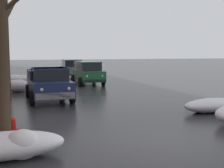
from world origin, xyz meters
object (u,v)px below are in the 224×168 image
object	(u,v)px
bare_tree_at_the_corner	(3,8)
suv_grey_parked_kerbside_mid	(72,68)
pickup_truck_darkblue_approaching_near_lane	(49,84)
bare_tree_second_along_sidewalk	(4,25)
suv_green_parked_kerbside_close	(87,72)
fire_hydrant	(12,129)

from	to	relation	value
bare_tree_at_the_corner	suv_grey_parked_kerbside_mid	xyz separation A→B (m)	(6.07, 21.64, -2.69)
bare_tree_at_the_corner	pickup_truck_darkblue_approaching_near_lane	size ratio (longest dim) A/B	1.40
bare_tree_second_along_sidewalk	suv_green_parked_kerbside_close	world-z (taller)	bare_tree_second_along_sidewalk
bare_tree_second_along_sidewalk	fire_hydrant	bearing A→B (deg)	-88.31
bare_tree_at_the_corner	bare_tree_second_along_sidewalk	distance (m)	8.51
suv_green_parked_kerbside_close	fire_hydrant	xyz separation A→B (m)	(-5.85, -14.33, -0.63)
bare_tree_second_along_sidewalk	bare_tree_at_the_corner	bearing A→B (deg)	-89.24
bare_tree_second_along_sidewalk	pickup_truck_darkblue_approaching_near_lane	xyz separation A→B (m)	(2.15, -0.97, -3.07)
pickup_truck_darkblue_approaching_near_lane	suv_green_parked_kerbside_close	xyz separation A→B (m)	(3.94, 7.23, 0.11)
pickup_truck_darkblue_approaching_near_lane	suv_green_parked_kerbside_close	distance (m)	8.24
bare_tree_at_the_corner	suv_grey_parked_kerbside_mid	bearing A→B (deg)	74.34
pickup_truck_darkblue_approaching_near_lane	suv_green_parked_kerbside_close	size ratio (longest dim) A/B	1.05
bare_tree_second_along_sidewalk	suv_grey_parked_kerbside_mid	distance (m)	14.81
suv_grey_parked_kerbside_mid	fire_hydrant	world-z (taller)	suv_grey_parked_kerbside_mid
pickup_truck_darkblue_approaching_near_lane	fire_hydrant	world-z (taller)	pickup_truck_darkblue_approaching_near_lane
suv_green_parked_kerbside_close	bare_tree_at_the_corner	bearing A→B (deg)	-112.01
pickup_truck_darkblue_approaching_near_lane	suv_grey_parked_kerbside_mid	bearing A→B (deg)	74.04
bare_tree_second_along_sidewalk	suv_grey_parked_kerbside_mid	bearing A→B (deg)	64.80
fire_hydrant	suv_green_parked_kerbside_close	bearing A→B (deg)	67.79
pickup_truck_darkblue_approaching_near_lane	suv_green_parked_kerbside_close	bearing A→B (deg)	61.43
bare_tree_second_along_sidewalk	pickup_truck_darkblue_approaching_near_lane	size ratio (longest dim) A/B	1.60
fire_hydrant	suv_grey_parked_kerbside_mid	bearing A→B (deg)	74.34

